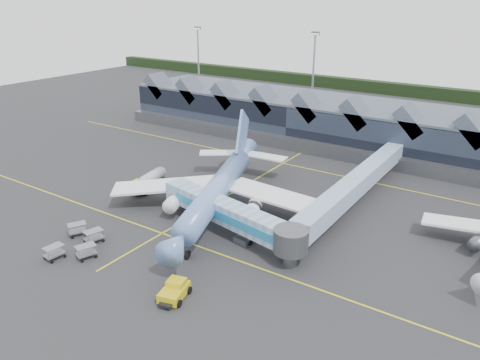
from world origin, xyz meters
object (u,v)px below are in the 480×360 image
Objects in this scene: jet_bridge at (238,218)px; pushback_tug at (174,291)px; fuel_truck at (150,180)px; main_airliner at (220,187)px.

pushback_tug is at bearing -73.32° from jet_bridge.
fuel_truck is 33.20m from pushback_tug.
jet_bridge reaches higher than fuel_truck.
main_airliner is 15.58m from fuel_truck.
jet_bridge is 5.33× the size of pushback_tug.
pushback_tug is at bearing -86.32° from main_airliner.
main_airliner is at bearing 151.42° from jet_bridge.
main_airliner is 4.57× the size of fuel_truck.
main_airliner is 10.35m from jet_bridge.
main_airliner reaches higher than fuel_truck.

